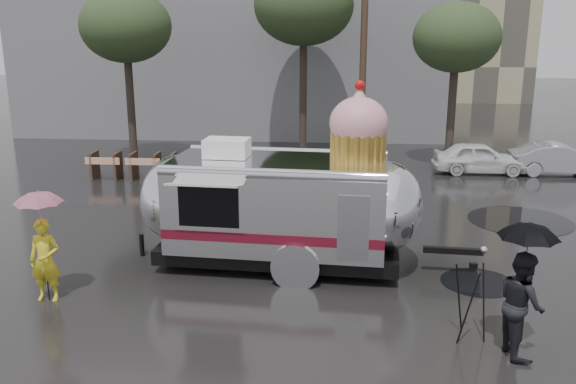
# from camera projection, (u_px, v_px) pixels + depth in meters

# --- Properties ---
(ground) EXTENTS (120.00, 120.00, 0.00)m
(ground) POSITION_uv_depth(u_px,v_px,m) (263.00, 299.00, 12.64)
(ground) COLOR black
(ground) RESTS_ON ground
(puddles) EXTENTS (7.45, 6.98, 0.01)m
(puddles) POSITION_uv_depth(u_px,v_px,m) (473.00, 238.00, 16.31)
(puddles) COLOR black
(puddles) RESTS_ON ground
(grey_building) EXTENTS (22.00, 12.00, 13.00)m
(grey_building) POSITION_uv_depth(u_px,v_px,m) (242.00, 9.00, 34.35)
(grey_building) COLOR slate
(grey_building) RESTS_ON ground
(utility_pole) EXTENTS (1.60, 0.28, 9.00)m
(utility_pole) POSITION_uv_depth(u_px,v_px,m) (363.00, 49.00, 24.72)
(utility_pole) COLOR #473323
(utility_pole) RESTS_ON ground
(tree_left) EXTENTS (3.64, 3.64, 6.95)m
(tree_left) POSITION_uv_depth(u_px,v_px,m) (126.00, 27.00, 24.26)
(tree_left) COLOR #382D26
(tree_left) RESTS_ON ground
(tree_mid) EXTENTS (4.20, 4.20, 8.03)m
(tree_mid) POSITION_uv_depth(u_px,v_px,m) (304.00, 6.00, 25.43)
(tree_mid) COLOR #382D26
(tree_mid) RESTS_ON ground
(tree_right) EXTENTS (3.36, 3.36, 6.42)m
(tree_right) POSITION_uv_depth(u_px,v_px,m) (456.00, 38.00, 23.38)
(tree_right) COLOR #382D26
(tree_right) RESTS_ON ground
(barricade_row) EXTENTS (4.30, 0.80, 1.00)m
(barricade_row) POSITION_uv_depth(u_px,v_px,m) (146.00, 166.00, 22.52)
(barricade_row) COLOR #473323
(barricade_row) RESTS_ON ground
(airstream_trailer) EXTENTS (8.24, 3.30, 4.44)m
(airstream_trailer) POSITION_uv_depth(u_px,v_px,m) (284.00, 201.00, 14.13)
(airstream_trailer) COLOR silver
(airstream_trailer) RESTS_ON ground
(person_left) EXTENTS (0.63, 0.43, 1.74)m
(person_left) POSITION_uv_depth(u_px,v_px,m) (45.00, 260.00, 12.41)
(person_left) COLOR gold
(person_left) RESTS_ON ground
(umbrella_pink) EXTENTS (1.17, 1.17, 2.35)m
(umbrella_pink) POSITION_uv_depth(u_px,v_px,m) (40.00, 210.00, 12.13)
(umbrella_pink) COLOR pink
(umbrella_pink) RESTS_ON ground
(person_right) EXTENTS (0.61, 0.95, 1.85)m
(person_right) POSITION_uv_depth(u_px,v_px,m) (521.00, 304.00, 10.32)
(person_right) COLOR black
(person_right) RESTS_ON ground
(umbrella_black) EXTENTS (1.23, 1.23, 2.39)m
(umbrella_black) POSITION_uv_depth(u_px,v_px,m) (527.00, 246.00, 10.05)
(umbrella_black) COLOR black
(umbrella_black) RESTS_ON ground
(tripod) EXTENTS (0.58, 0.60, 1.47)m
(tripod) POSITION_uv_depth(u_px,v_px,m) (471.00, 294.00, 10.82)
(tripod) COLOR black
(tripod) RESTS_ON ground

